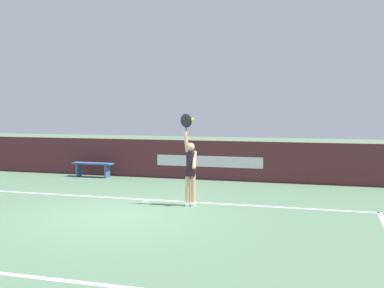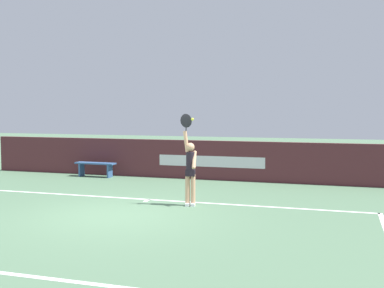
% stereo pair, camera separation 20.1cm
% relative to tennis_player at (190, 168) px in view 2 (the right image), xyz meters
% --- Properties ---
extents(ground_plane, '(60.00, 60.00, 0.00)m').
position_rel_tennis_player_xyz_m(ground_plane, '(-1.28, -1.49, -0.94)').
color(ground_plane, '#507254').
extents(court_lines, '(11.53, 6.00, 0.00)m').
position_rel_tennis_player_xyz_m(court_lines, '(-1.28, -2.49, -0.93)').
color(court_lines, white).
rests_on(court_lines, ground).
extents(back_wall, '(15.64, 0.18, 1.32)m').
position_rel_tennis_player_xyz_m(back_wall, '(-1.27, 4.38, -0.27)').
color(back_wall, '#4F2328').
rests_on(back_wall, ground).
extents(tennis_player, '(0.46, 0.36, 2.30)m').
position_rel_tennis_player_xyz_m(tennis_player, '(0.00, 0.00, 0.00)').
color(tennis_player, tan).
rests_on(tennis_player, ground).
extents(tennis_ball, '(0.07, 0.07, 0.07)m').
position_rel_tennis_player_xyz_m(tennis_ball, '(0.08, -0.05, 1.21)').
color(tennis_ball, '#D2DE36').
extents(courtside_bench_near, '(1.49, 0.39, 0.51)m').
position_rel_tennis_player_xyz_m(courtside_bench_near, '(-4.71, 3.81, -0.55)').
color(courtside_bench_near, '#365A8E').
rests_on(courtside_bench_near, ground).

